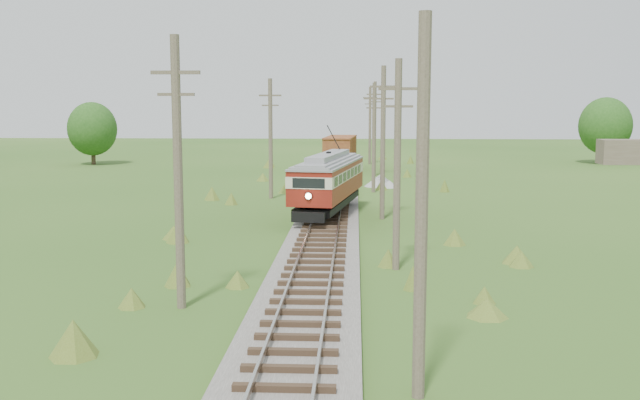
{
  "coord_description": "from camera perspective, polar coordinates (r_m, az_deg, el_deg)",
  "views": [
    {
      "loc": [
        1.61,
        -10.95,
        6.79
      ],
      "look_at": [
        0.0,
        21.11,
        2.46
      ],
      "focal_mm": 40.0,
      "sensor_mm": 36.0,
      "label": 1
    }
  ],
  "objects": [
    {
      "name": "railbed_main",
      "position": [
        45.46,
        0.81,
        -0.66
      ],
      "size": [
        3.6,
        96.0,
        0.57
      ],
      "color": "#605B54",
      "rests_on": "ground"
    },
    {
      "name": "streetcar",
      "position": [
        42.65,
        0.69,
        1.77
      ],
      "size": [
        4.24,
        11.11,
        5.02
      ],
      "rotation": [
        0.0,
        0.0,
        -0.16
      ],
      "color": "black",
      "rests_on": "ground"
    },
    {
      "name": "gondola",
      "position": [
        74.55,
        1.63,
        4.09
      ],
      "size": [
        3.46,
        8.85,
        2.88
      ],
      "rotation": [
        0.0,
        0.0,
        -0.07
      ],
      "color": "black",
      "rests_on": "ground"
    },
    {
      "name": "gravel_pile",
      "position": [
        59.24,
        4.97,
        1.54
      ],
      "size": [
        2.83,
        3.0,
        1.03
      ],
      "color": "gray",
      "rests_on": "ground"
    },
    {
      "name": "utility_pole_r_1",
      "position": [
        16.2,
        8.13,
        -0.88
      ],
      "size": [
        0.3,
        0.3,
        8.8
      ],
      "color": "brown",
      "rests_on": "ground"
    },
    {
      "name": "utility_pole_r_2",
      "position": [
        29.1,
        6.2,
        2.97
      ],
      "size": [
        1.6,
        0.3,
        8.6
      ],
      "color": "brown",
      "rests_on": "ground"
    },
    {
      "name": "utility_pole_r_3",
      "position": [
        42.04,
        5.05,
        4.7
      ],
      "size": [
        1.6,
        0.3,
        9.0
      ],
      "color": "brown",
      "rests_on": "ground"
    },
    {
      "name": "utility_pole_r_4",
      "position": [
        55.03,
        4.33,
        5.09
      ],
      "size": [
        1.6,
        0.3,
        8.4
      ],
      "color": "brown",
      "rests_on": "ground"
    },
    {
      "name": "utility_pole_r_5",
      "position": [
        68.01,
        4.4,
        5.8
      ],
      "size": [
        1.6,
        0.3,
        8.9
      ],
      "color": "brown",
      "rests_on": "ground"
    },
    {
      "name": "utility_pole_r_6",
      "position": [
        81.0,
        4.02,
        6.03
      ],
      "size": [
        1.6,
        0.3,
        8.7
      ],
      "color": "brown",
      "rests_on": "ground"
    },
    {
      "name": "utility_pole_l_a",
      "position": [
        23.78,
        -11.29,
        2.31
      ],
      "size": [
        1.6,
        0.3,
        9.0
      ],
      "color": "brown",
      "rests_on": "ground"
    },
    {
      "name": "utility_pole_l_b",
      "position": [
        51.37,
        -3.98,
        5.03
      ],
      "size": [
        1.6,
        0.3,
        8.6
      ],
      "color": "brown",
      "rests_on": "ground"
    },
    {
      "name": "tree_mid_a",
      "position": [
        84.37,
        -17.76,
        5.44
      ],
      "size": [
        5.46,
        5.46,
        7.03
      ],
      "color": "#38281C",
      "rests_on": "ground"
    },
    {
      "name": "tree_mid_b",
      "position": [
        87.71,
        21.86,
        5.53
      ],
      "size": [
        5.88,
        5.88,
        7.57
      ],
      "color": "#38281C",
      "rests_on": "ground"
    }
  ]
}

